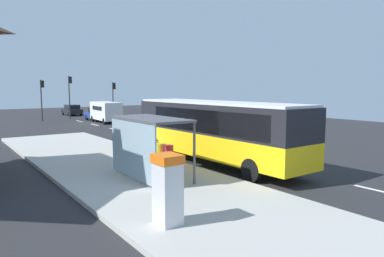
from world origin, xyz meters
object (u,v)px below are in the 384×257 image
(sedan_far, at_px, (98,114))
(bus_shelter, at_px, (144,132))
(traffic_light_far_side, at_px, (42,94))
(white_van, at_px, (106,111))
(recycling_bin_red, at_px, (168,155))
(ticket_machine, at_px, (168,189))
(sedan_near, at_px, (72,110))
(recycling_bin_yellow, at_px, (161,153))
(recycling_bin_green, at_px, (147,149))
(traffic_light_median, at_px, (70,91))
(recycling_bin_orange, at_px, (154,151))
(traffic_light_near_side, at_px, (114,94))
(bus, at_px, (215,128))

(sedan_far, distance_m, bus_shelter, 29.40)
(sedan_far, xyz_separation_m, traffic_light_far_side, (-5.40, 3.48, 2.43))
(white_van, height_order, recycling_bin_red, white_van)
(ticket_machine, bearing_deg, sedan_near, 76.18)
(ticket_machine, xyz_separation_m, traffic_light_far_side, (5.15, 36.33, 2.05))
(traffic_light_far_side, height_order, bus_shelter, traffic_light_far_side)
(recycling_bin_yellow, xyz_separation_m, recycling_bin_green, (0.00, 1.40, 0.00))
(white_van, xyz_separation_m, traffic_light_median, (-1.80, 7.01, 2.20))
(recycling_bin_green, bearing_deg, recycling_bin_yellow, -90.00)
(white_van, xyz_separation_m, ticket_machine, (-10.45, -30.12, -0.17))
(recycling_bin_orange, bearing_deg, traffic_light_near_side, 70.63)
(white_van, xyz_separation_m, traffic_light_far_side, (-5.30, 6.21, 1.88))
(recycling_bin_orange, xyz_separation_m, traffic_light_near_side, (9.70, 27.61, 2.43))
(white_van, bearing_deg, recycling_bin_red, -105.17)
(bus, bearing_deg, sedan_far, 81.50)
(recycling_bin_red, bearing_deg, traffic_light_far_side, 87.88)
(bus, relative_size, traffic_light_median, 2.06)
(white_van, xyz_separation_m, recycling_bin_green, (-6.40, -21.50, -0.69))
(ticket_machine, relative_size, recycling_bin_red, 2.04)
(sedan_far, bearing_deg, sedan_near, 90.01)
(recycling_bin_green, bearing_deg, traffic_light_far_side, 87.72)
(sedan_near, bearing_deg, recycling_bin_green, -100.74)
(sedan_far, bearing_deg, ticket_machine, -107.81)
(ticket_machine, distance_m, bus_shelter, 5.22)
(white_van, distance_m, recycling_bin_orange, 23.11)
(sedan_near, distance_m, recycling_bin_yellow, 36.26)
(sedan_far, bearing_deg, recycling_bin_orange, -104.62)
(recycling_bin_orange, relative_size, traffic_light_far_side, 0.20)
(recycling_bin_red, bearing_deg, recycling_bin_yellow, 90.00)
(recycling_bin_yellow, height_order, traffic_light_median, traffic_light_median)
(bus, bearing_deg, recycling_bin_orange, 142.46)
(recycling_bin_green, bearing_deg, white_van, 73.42)
(recycling_bin_red, bearing_deg, bus_shelter, -142.15)
(recycling_bin_green, relative_size, traffic_light_far_side, 0.20)
(traffic_light_far_side, relative_size, traffic_light_median, 0.90)
(white_van, relative_size, recycling_bin_orange, 5.57)
(ticket_machine, bearing_deg, white_van, 70.86)
(sedan_far, distance_m, recycling_bin_green, 25.08)
(sedan_far, bearing_deg, white_van, -92.12)
(recycling_bin_red, xyz_separation_m, traffic_light_far_side, (1.10, 29.81, 2.57))
(traffic_light_near_side, height_order, traffic_light_median, traffic_light_median)
(recycling_bin_orange, bearing_deg, recycling_bin_red, -90.00)
(recycling_bin_green, xyz_separation_m, bus_shelter, (-2.21, -3.82, 1.44))
(white_van, bearing_deg, bus, -99.22)
(recycling_bin_red, distance_m, recycling_bin_green, 2.10)
(ticket_machine, distance_m, recycling_bin_orange, 8.91)
(white_van, relative_size, traffic_light_far_side, 1.09)
(white_van, xyz_separation_m, sedan_near, (0.10, 12.77, -0.55))
(bus_shelter, bearing_deg, sedan_near, 77.12)
(white_van, xyz_separation_m, recycling_bin_orange, (-6.40, -22.20, -0.69))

